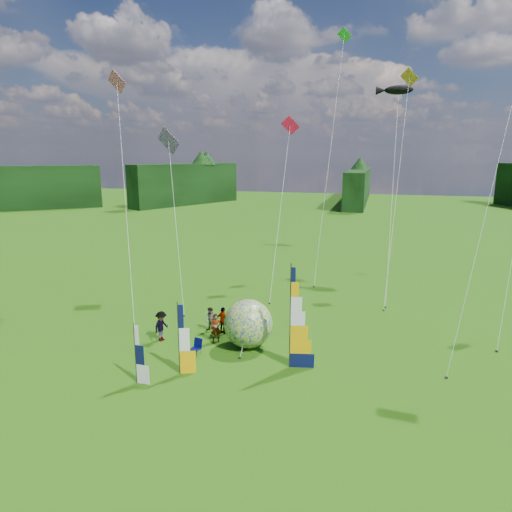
% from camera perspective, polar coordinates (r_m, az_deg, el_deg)
% --- Properties ---
extents(ground, '(220.00, 220.00, 0.00)m').
position_cam_1_polar(ground, '(20.96, -0.24, -17.39)').
color(ground, '#316D0E').
rests_on(ground, ground).
extents(treeline_ring, '(210.00, 210.00, 8.00)m').
position_cam_1_polar(treeline_ring, '(19.27, -0.25, -7.04)').
color(treeline_ring, '#163D13').
rests_on(treeline_ring, ground).
extents(feather_banner_main, '(1.39, 0.36, 5.19)m').
position_cam_1_polar(feather_banner_main, '(22.68, 4.29, -7.78)').
color(feather_banner_main, '#0A103A').
rests_on(feather_banner_main, ground).
extents(side_banner_left, '(0.96, 0.43, 3.55)m').
position_cam_1_polar(side_banner_left, '(22.55, -9.64, -10.29)').
color(side_banner_left, '#EBA103').
rests_on(side_banner_left, ground).
extents(side_banner_far, '(0.87, 0.14, 2.88)m').
position_cam_1_polar(side_banner_far, '(22.27, -14.85, -11.80)').
color(side_banner_far, white).
rests_on(side_banner_far, ground).
extents(bol_inflatable, '(3.38, 3.38, 2.70)m').
position_cam_1_polar(bol_inflatable, '(25.42, -0.99, -8.45)').
color(bol_inflatable, navy).
rests_on(bol_inflatable, ground).
extents(spectator_a, '(0.71, 0.59, 1.66)m').
position_cam_1_polar(spectator_a, '(26.33, -5.02, -8.95)').
color(spectator_a, '#66594C').
rests_on(spectator_a, ground).
extents(spectator_b, '(0.81, 0.57, 1.50)m').
position_cam_1_polar(spectator_b, '(27.84, -5.68, -7.92)').
color(spectator_b, '#66594C').
rests_on(spectator_b, ground).
extents(spectator_c, '(0.60, 1.19, 1.76)m').
position_cam_1_polar(spectator_c, '(26.92, -11.74, -8.58)').
color(spectator_c, '#66594C').
rests_on(spectator_c, ground).
extents(spectator_d, '(1.04, 0.76, 1.65)m').
position_cam_1_polar(spectator_d, '(27.42, -4.12, -8.05)').
color(spectator_d, '#66594C').
rests_on(spectator_d, ground).
extents(camp_chair, '(0.65, 0.65, 0.92)m').
position_cam_1_polar(camp_chair, '(24.86, -7.55, -11.28)').
color(camp_chair, '#02063B').
rests_on(camp_chair, ground).
extents(kite_whale, '(8.79, 15.10, 17.45)m').
position_cam_1_polar(kite_whale, '(37.67, 16.81, 9.40)').
color(kite_whale, black).
rests_on(kite_whale, ground).
extents(kite_rainbow_delta, '(9.41, 11.17, 13.24)m').
position_cam_1_polar(kite_rainbow_delta, '(32.74, -10.05, 5.63)').
color(kite_rainbow_delta, '#DC3153').
rests_on(kite_rainbow_delta, ground).
extents(kite_parafoil, '(8.83, 10.59, 19.81)m').
position_cam_1_polar(kite_parafoil, '(25.28, 27.72, 9.88)').
color(kite_parafoil, '#AC0018').
rests_on(kite_parafoil, ground).
extents(small_kite_red, '(3.55, 10.25, 14.06)m').
position_cam_1_polar(small_kite_red, '(35.01, 3.10, 6.92)').
color(small_kite_red, '#F01239').
rests_on(small_kite_red, ground).
extents(small_kite_orange, '(6.25, 11.99, 17.63)m').
position_cam_1_polar(small_kite_orange, '(35.54, 17.33, 9.35)').
color(small_kite_orange, orange).
rests_on(small_kite_orange, ground).
extents(small_kite_pink, '(10.19, 12.19, 16.97)m').
position_cam_1_polar(small_kite_pink, '(31.36, -16.13, 8.46)').
color(small_kite_pink, '#DB5375').
rests_on(small_kite_pink, ground).
extents(small_kite_green, '(3.62, 12.36, 22.21)m').
position_cam_1_polar(small_kite_green, '(40.65, 9.27, 13.31)').
color(small_kite_green, green).
rests_on(small_kite_green, ground).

